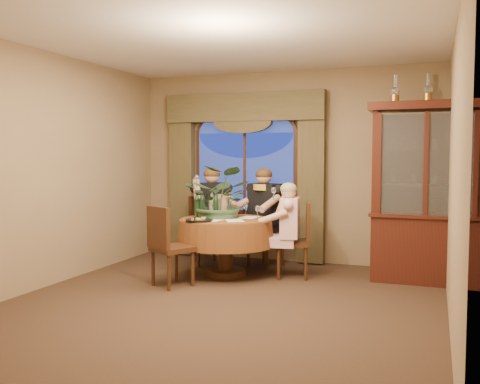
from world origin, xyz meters
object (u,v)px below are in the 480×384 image
(person_scarf, at_px, (265,217))
(person_pink, at_px, (290,231))
(wine_bottle_5, at_px, (202,205))
(oil_lamp_center, at_px, (428,88))
(chair_back, at_px, (206,231))
(wine_bottle_2, at_px, (202,204))
(centerpiece_plant, at_px, (221,174))
(wine_bottle_1, at_px, (213,204))
(olive_bowl, at_px, (225,217))
(chair_right, at_px, (292,240))
(chair_back_right, at_px, (265,232))
(dining_table, at_px, (226,247))
(wine_bottle_0, at_px, (212,205))
(oil_lamp_right, at_px, (463,86))
(person_back, at_px, (212,216))
(wine_bottle_3, at_px, (216,206))
(china_cabinet, at_px, (426,193))
(chair_front_left, at_px, (173,246))
(oil_lamp_left, at_px, (395,89))
(stoneware_vase, at_px, (223,206))
(wine_bottle_4, at_px, (197,205))

(person_scarf, bearing_deg, person_pink, 147.43)
(wine_bottle_5, bearing_deg, oil_lamp_center, 11.05)
(chair_back, distance_m, wine_bottle_2, 0.71)
(centerpiece_plant, xyz_separation_m, wine_bottle_1, (-0.16, 0.10, -0.42))
(olive_bowl, bearing_deg, chair_right, 17.48)
(chair_back_right, bearing_deg, olive_bowl, 92.30)
(dining_table, height_order, wine_bottle_0, wine_bottle_0)
(oil_lamp_right, bearing_deg, chair_back_right, 174.27)
(dining_table, xyz_separation_m, person_back, (-0.47, 0.64, 0.32))
(oil_lamp_center, height_order, wine_bottle_3, oil_lamp_center)
(wine_bottle_0, relative_size, wine_bottle_1, 1.00)
(dining_table, distance_m, wine_bottle_0, 0.59)
(wine_bottle_0, bearing_deg, olive_bowl, -27.32)
(china_cabinet, distance_m, person_scarf, 2.23)
(chair_right, distance_m, olive_bowl, 0.91)
(chair_back_right, xyz_separation_m, wine_bottle_1, (-0.56, -0.57, 0.44))
(olive_bowl, bearing_deg, chair_front_left, -121.29)
(oil_lamp_left, height_order, wine_bottle_5, oil_lamp_left)
(oil_lamp_right, bearing_deg, stoneware_vase, -172.18)
(wine_bottle_1, bearing_deg, dining_table, -35.44)
(oil_lamp_center, height_order, chair_back_right, oil_lamp_center)
(person_back, bearing_deg, wine_bottle_2, 63.79)
(stoneware_vase, bearing_deg, person_pink, 2.03)
(wine_bottle_0, distance_m, wine_bottle_4, 0.20)
(oil_lamp_center, xyz_separation_m, chair_back_right, (-2.13, 0.25, -1.91))
(oil_lamp_center, height_order, person_scarf, oil_lamp_center)
(person_pink, relative_size, wine_bottle_0, 3.72)
(olive_bowl, height_order, wine_bottle_4, wine_bottle_4)
(olive_bowl, bearing_deg, oil_lamp_center, 12.76)
(chair_back_right, height_order, wine_bottle_3, wine_bottle_3)
(oil_lamp_left, xyz_separation_m, chair_back, (-2.60, 0.12, -1.91))
(wine_bottle_2, relative_size, wine_bottle_3, 1.00)
(person_back, xyz_separation_m, wine_bottle_2, (0.10, -0.55, 0.22))
(oil_lamp_center, bearing_deg, chair_back, 177.67)
(person_pink, height_order, wine_bottle_0, person_pink)
(wine_bottle_0, height_order, wine_bottle_5, same)
(oil_lamp_left, distance_m, wine_bottle_0, 2.75)
(person_back, bearing_deg, china_cabinet, 140.89)
(oil_lamp_left, relative_size, oil_lamp_right, 1.00)
(centerpiece_plant, relative_size, wine_bottle_5, 2.96)
(chair_back_right, relative_size, wine_bottle_5, 2.91)
(oil_lamp_center, distance_m, chair_back_right, 2.87)
(chair_back_right, distance_m, wine_bottle_4, 1.15)
(china_cabinet, bearing_deg, oil_lamp_right, 0.00)
(wine_bottle_1, relative_size, wine_bottle_2, 1.00)
(chair_back, distance_m, person_pink, 1.46)
(wine_bottle_2, bearing_deg, oil_lamp_right, 7.31)
(person_back, bearing_deg, wine_bottle_5, 66.45)
(dining_table, bearing_deg, chair_front_left, -118.54)
(china_cabinet, bearing_deg, wine_bottle_2, -171.70)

